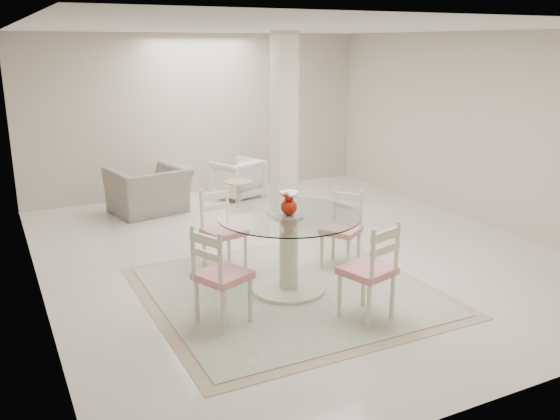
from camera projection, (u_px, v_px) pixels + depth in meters
name	position (u px, v px, depth m)	size (l,w,h in m)	color
ground	(296.00, 252.00, 7.47)	(7.00, 7.00, 0.00)	white
room_shell	(297.00, 103.00, 6.96)	(6.02, 7.02, 2.71)	beige
column	(284.00, 129.00, 8.43)	(0.30, 0.30, 2.70)	beige
area_rug	(288.00, 291.00, 6.26)	(2.91, 2.91, 0.02)	tan
dining_table	(289.00, 253.00, 6.14)	(1.47, 1.47, 0.85)	beige
red_vase	(289.00, 202.00, 5.99)	(0.20, 0.19, 0.26)	#AB1305
dining_chair_east	(343.00, 223.00, 6.87)	(0.55, 0.55, 1.00)	beige
dining_chair_north	(221.00, 224.00, 6.76)	(0.49, 0.49, 1.04)	#EDE5C3
dining_chair_west	(217.00, 269.00, 5.36)	(0.56, 0.56, 1.07)	beige
dining_chair_south	(373.00, 264.00, 5.47)	(0.53, 0.53, 1.08)	#EDE1C3
recliner_taupe	(149.00, 191.00, 9.08)	(1.09, 0.95, 0.71)	gray
armchair_white	(237.00, 179.00, 9.96)	(0.71, 0.73, 0.66)	white
side_table	(239.00, 196.00, 9.30)	(0.44, 0.44, 0.46)	tan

